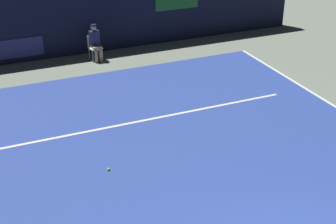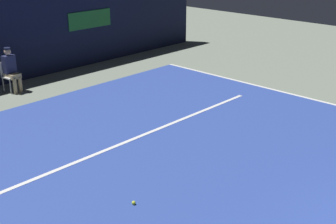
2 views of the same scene
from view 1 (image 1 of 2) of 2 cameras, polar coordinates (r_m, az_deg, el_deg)
ground_plane at (r=12.43m, az=1.75°, el=-4.93°), size 33.24×33.24×0.00m
court_surface at (r=12.42m, az=1.75°, el=-4.91°), size 10.64×11.85×0.01m
line_service at (r=14.07m, az=-1.79°, el=-0.78°), size 8.30×0.10×0.01m
back_wall at (r=19.05m, az=-8.78°, el=10.58°), size 17.06×0.33×2.60m
line_judge_on_chair at (r=18.29m, az=-8.33°, el=7.92°), size 0.48×0.56×1.32m
tennis_ball at (r=11.88m, az=-6.81°, el=-6.51°), size 0.07×0.07×0.07m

